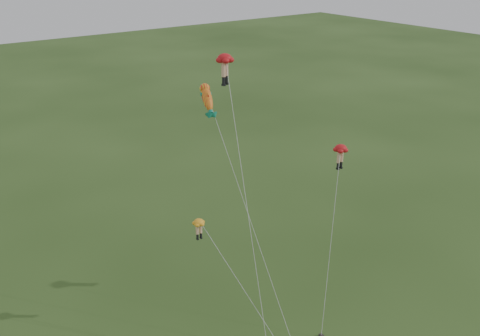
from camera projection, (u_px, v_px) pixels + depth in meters
legs_kite_red_high at (225, 65)px, 41.78m from camera, size 5.41×12.78×20.70m
legs_kite_red_mid at (340, 154)px, 43.13m from camera, size 6.18×5.25×13.68m
legs_kite_yellow at (202, 229)px, 40.72m from camera, size 2.75×10.00×9.26m
fish_kite at (208, 99)px, 43.50m from camera, size 1.77×14.34×18.29m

